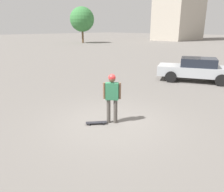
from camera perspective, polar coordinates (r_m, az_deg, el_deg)
name	(u,v)px	position (r m, az deg, el deg)	size (l,w,h in m)	color
ground_plane	(112,122)	(8.05, 0.00, -6.92)	(220.00, 220.00, 0.00)	slate
person	(112,94)	(7.66, 0.00, 0.62)	(0.50, 0.45, 1.81)	#4C4742
skateboard	(96,123)	(7.91, -4.11, -6.94)	(0.62, 0.70, 0.07)	#232328
car_parked_near	(196,69)	(15.03, 21.14, 6.58)	(4.98, 3.57, 1.50)	#ADB2B7
tree_distant	(82,19)	(51.11, -7.83, 19.23)	(5.30, 5.30, 7.70)	brown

